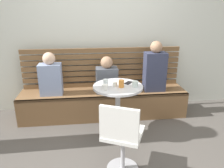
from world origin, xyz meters
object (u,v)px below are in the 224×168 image
object	(u,v)px
person_child_middle	(107,77)
phone_on_table	(128,83)
booth_bench	(104,103)
person_adult	(155,69)
cup_ceramic_white	(105,87)
person_child_left	(51,76)
cup_glass_short	(135,84)
white_chair	(122,137)
cup_tumbler_orange	(121,84)
cup_espresso_small	(115,84)
cup_water_clear	(106,83)
cafe_table	(118,101)
plate_small	(110,82)

from	to	relation	value
person_child_middle	phone_on_table	bearing A→B (deg)	-60.37
booth_bench	person_adult	world-z (taller)	person_adult
person_adult	cup_ceramic_white	xyz separation A→B (m)	(-0.87, -0.68, -0.03)
person_child_middle	phone_on_table	distance (m)	0.53
booth_bench	person_adult	xyz separation A→B (m)	(0.83, -0.04, 0.58)
person_child_middle	cup_ceramic_white	size ratio (longest dim) A/B	7.33
person_child_left	cup_glass_short	world-z (taller)	person_child_left
person_adult	person_child_left	xyz separation A→B (m)	(-1.65, 0.01, -0.07)
white_chair	phone_on_table	bearing A→B (deg)	75.52
person_child_left	cup_ceramic_white	xyz separation A→B (m)	(0.79, -0.69, 0.04)
cup_tumbler_orange	cup_espresso_small	bearing A→B (deg)	147.19
cup_water_clear	cup_espresso_small	world-z (taller)	cup_water_clear
cafe_table	cup_ceramic_white	distance (m)	0.34
person_adult	cafe_table	bearing A→B (deg)	-140.90
person_child_left	cup_water_clear	distance (m)	1.01
white_chair	cup_espresso_small	bearing A→B (deg)	87.71
person_child_left	phone_on_table	xyz separation A→B (m)	(1.13, -0.47, 0.01)
booth_bench	cup_tumbler_orange	bearing A→B (deg)	-74.01
booth_bench	cafe_table	bearing A→B (deg)	-75.75
booth_bench	cup_tumbler_orange	world-z (taller)	cup_tumbler_orange
white_chair	cup_glass_short	xyz separation A→B (m)	(0.29, 0.74, 0.32)
person_child_middle	cup_glass_short	size ratio (longest dim) A/B	7.33
cup_water_clear	cup_espresso_small	distance (m)	0.13
cup_water_clear	white_chair	bearing A→B (deg)	-82.84
booth_bench	cup_espresso_small	bearing A→B (deg)	-79.71
cup_tumbler_orange	phone_on_table	distance (m)	0.20
white_chair	plate_small	distance (m)	0.98
person_adult	booth_bench	bearing A→B (deg)	177.35
person_child_left	cup_water_clear	xyz separation A→B (m)	(0.80, -0.60, 0.06)
cup_tumbler_orange	cup_ceramic_white	bearing A→B (deg)	-162.40
cafe_table	cup_ceramic_white	xyz separation A→B (m)	(-0.19, -0.13, 0.26)
cup_glass_short	phone_on_table	bearing A→B (deg)	110.23
cup_water_clear	cup_ceramic_white	xyz separation A→B (m)	(-0.02, -0.09, -0.02)
cup_tumbler_orange	plate_small	xyz separation A→B (m)	(-0.12, 0.20, -0.04)
cup_espresso_small	cup_water_clear	bearing A→B (deg)	-167.09
phone_on_table	cup_water_clear	bearing A→B (deg)	61.63
white_chair	person_adult	bearing A→B (deg)	61.07
person_adult	cup_tumbler_orange	bearing A→B (deg)	-136.34
cafe_table	phone_on_table	bearing A→B (deg)	30.20
person_adult	plate_small	world-z (taller)	person_adult
person_child_middle	person_adult	bearing A→B (deg)	-0.03
cafe_table	booth_bench	bearing A→B (deg)	104.25
cup_glass_short	cup_espresso_small	size ratio (longest dim) A/B	1.43
booth_bench	plate_small	world-z (taller)	plate_small
cup_glass_short	cup_water_clear	bearing A→B (deg)	175.59
white_chair	person_adult	xyz separation A→B (m)	(0.75, 1.36, 0.34)
white_chair	cup_ceramic_white	world-z (taller)	white_chair
cup_water_clear	phone_on_table	bearing A→B (deg)	22.13
person_child_left	cup_glass_short	distance (m)	1.35
cafe_table	phone_on_table	size ratio (longest dim) A/B	5.29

